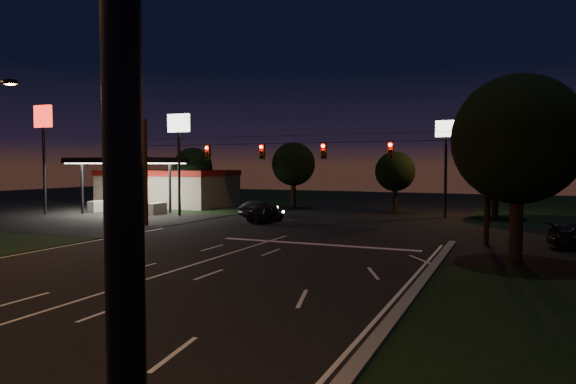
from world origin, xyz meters
The scene contains 21 objects.
ground centered at (0.00, 0.00, 0.00)m, with size 140.00×140.00×0.00m, color black.
cross_street_left centered at (-20.00, 16.00, 0.00)m, with size 20.00×16.00×0.02m, color black.
edge_line_right centered at (9.70, -6.00, 0.01)m, with size 0.14×40.00×0.01m, color silver.
center_line centered at (0.00, -6.00, 0.01)m, with size 0.14×40.00×0.01m, color silver.
stop_bar centered at (3.00, 11.50, 0.01)m, with size 12.00×0.50×0.01m, color silver.
utility_pole_right centered at (12.00, 15.00, 0.00)m, with size 0.30×0.30×9.00m, color black.
utility_pole_left centered at (-12.00, 15.00, 0.00)m, with size 0.28×0.28×8.00m, color black.
signal_span centered at (0.00, 14.96, 5.50)m, with size 24.00×0.40×1.56m.
gas_station centered at (-21.86, 30.39, 2.38)m, with size 14.20×16.10×5.25m.
pole_sign_left_near centered at (-14.00, 22.00, 6.98)m, with size 2.20×0.30×9.10m.
pole_sign_left_far centered at (-26.00, 18.00, 7.61)m, with size 2.00×0.30×10.00m.
pole_sign_right centered at (8.00, 30.00, 6.24)m, with size 1.80×0.30×8.40m.
street_light_right_near centered at (11.24, -14.00, 5.24)m, with size 2.20×0.35×9.00m.
street_light_right_far centered at (11.24, 32.00, 5.24)m, with size 2.20×0.35×9.00m.
tree_right_near centered at (13.53, 10.17, 5.68)m, with size 6.00×6.00×8.76m.
tree_far_a centered at (-17.98, 30.12, 4.26)m, with size 4.20×4.20×6.42m.
tree_far_b centered at (-7.98, 34.13, 4.61)m, with size 4.60×4.60×6.98m.
tree_far_c centered at (3.02, 33.10, 3.90)m, with size 3.80×3.80×5.86m.
tree_far_d centered at (12.02, 31.13, 4.83)m, with size 4.80×4.80×7.30m.
car_oncoming_a centered at (-4.72, 20.62, 0.67)m, with size 1.58×3.94×1.34m, color black.
car_oncoming_b centered at (-7.32, 24.58, 0.68)m, with size 1.43×4.10×1.35m, color black.
Camera 1 is at (13.30, -16.04, 4.56)m, focal length 32.00 mm.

